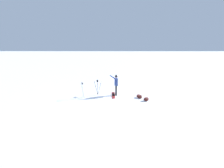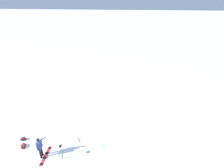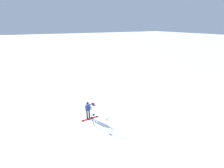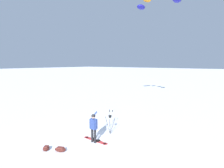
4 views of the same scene
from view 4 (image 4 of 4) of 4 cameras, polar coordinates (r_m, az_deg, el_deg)
ground_plane at (r=10.55m, az=-6.35°, el=-19.39°), size 300.00×300.00×0.00m
snowboarder at (r=10.38m, az=-6.14°, el=-13.44°), size 0.65×0.49×1.76m
snowboard at (r=10.99m, az=-5.52°, el=-18.11°), size 0.30×1.81×0.10m
gear_bag_large at (r=10.14m, az=-16.81°, el=-20.05°), size 0.57×0.71×0.23m
camera_tripod at (r=11.51m, az=-0.65°, el=-12.07°), size 0.64×0.60×1.28m
gear_bag_small at (r=10.46m, az=-21.07°, el=-19.29°), size 0.56×0.52×0.25m
ski_poles at (r=12.82m, az=-0.33°, el=-10.51°), size 0.27×0.32×1.25m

